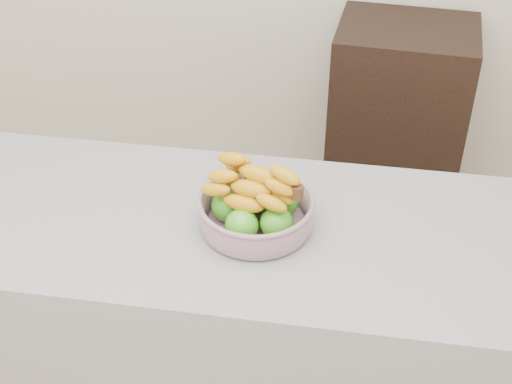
# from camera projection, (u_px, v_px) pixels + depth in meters

# --- Properties ---
(counter) EXTENTS (2.00, 0.60, 0.90)m
(counter) POSITION_uv_depth(u_px,v_px,m) (205.00, 346.00, 1.97)
(counter) COLOR #93949A
(counter) RESTS_ON ground
(cabinet) EXTENTS (0.54, 0.44, 0.92)m
(cabinet) POSITION_uv_depth(u_px,v_px,m) (395.00, 135.00, 2.85)
(cabinet) COLOR black
(cabinet) RESTS_ON ground
(fruit_bowl) EXTENTS (0.27, 0.27, 0.17)m
(fruit_bowl) POSITION_uv_depth(u_px,v_px,m) (256.00, 208.00, 1.66)
(fruit_bowl) COLOR #A1ACC1
(fruit_bowl) RESTS_ON counter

